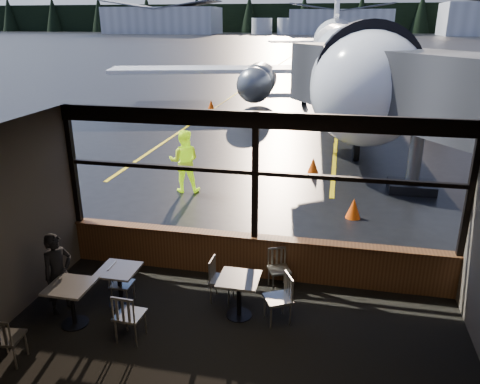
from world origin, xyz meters
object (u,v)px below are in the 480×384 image
(chair_left_s, at_px, (8,338))
(airliner, at_px, (347,14))
(cafe_table_mid, at_px, (120,287))
(cone_nose, at_px, (313,165))
(cafe_table_near, at_px, (239,297))
(chair_near_w, at_px, (222,280))
(chair_near_e, at_px, (278,299))
(ground_crew, at_px, (184,161))
(cone_extra, at_px, (354,208))
(chair_mid_w, at_px, (122,284))
(chair_mid_s, at_px, (130,315))
(cafe_table_left, at_px, (73,305))
(jet_bridge, at_px, (411,125))
(passenger, at_px, (58,273))
(chair_near_n, at_px, (279,270))
(cone_wing, at_px, (211,104))

(chair_left_s, bearing_deg, airliner, 71.54)
(cafe_table_mid, distance_m, cone_nose, 9.60)
(cafe_table_near, xyz_separation_m, chair_near_w, (-0.42, 0.42, 0.05))
(chair_near_e, relative_size, ground_crew, 0.47)
(chair_near_w, height_order, cone_extra, chair_near_w)
(chair_mid_w, relative_size, cone_nose, 1.49)
(chair_mid_s, distance_m, ground_crew, 7.41)
(cone_extra, bearing_deg, cafe_table_left, -129.70)
(airliner, xyz_separation_m, chair_near_e, (-0.91, -22.91, -5.00))
(jet_bridge, height_order, chair_near_w, jet_bridge)
(cafe_table_mid, relative_size, chair_near_e, 0.84)
(cafe_table_near, relative_size, cafe_table_left, 0.99)
(chair_near_w, relative_size, cone_extra, 1.57)
(chair_mid_w, bearing_deg, ground_crew, -173.03)
(cafe_table_mid, relative_size, passenger, 0.50)
(chair_left_s, relative_size, passenger, 0.57)
(chair_left_s, xyz_separation_m, passenger, (0.02, 1.45, 0.33))
(cafe_table_near, xyz_separation_m, chair_near_n, (0.59, 1.07, 0.03))
(chair_left_s, height_order, cone_wing, chair_left_s)
(chair_near_e, xyz_separation_m, cone_wing, (-6.86, 20.64, -0.19))
(chair_near_e, bearing_deg, chair_near_w, 41.42)
(passenger, bearing_deg, cone_extra, -16.98)
(chair_mid_s, bearing_deg, chair_mid_w, 125.11)
(cafe_table_left, height_order, chair_near_n, chair_near_n)
(cone_wing, bearing_deg, chair_near_e, -71.62)
(airliner, xyz_separation_m, chair_near_w, (-2.03, -22.47, -5.02))
(chair_near_w, distance_m, chair_mid_w, 1.90)
(cafe_table_mid, relative_size, chair_mid_s, 0.83)
(cafe_table_mid, xyz_separation_m, chair_near_n, (2.85, 1.19, 0.04))
(cafe_table_left, bearing_deg, cone_nose, 69.90)
(cafe_table_mid, height_order, chair_near_n, chair_near_n)
(airliner, relative_size, cone_wing, 65.20)
(chair_mid_w, relative_size, ground_crew, 0.41)
(chair_near_n, bearing_deg, cafe_table_mid, -1.44)
(cafe_table_left, bearing_deg, cafe_table_near, 16.82)
(ground_crew, relative_size, cone_wing, 3.58)
(cafe_table_mid, bearing_deg, passenger, -158.89)
(chair_near_w, relative_size, cone_nose, 1.66)
(cafe_table_near, distance_m, chair_left_s, 3.81)
(jet_bridge, height_order, chair_mid_s, jet_bridge)
(cafe_table_left, relative_size, cone_nose, 1.48)
(airliner, xyz_separation_m, chair_left_s, (-4.89, -24.83, -5.02))
(cafe_table_mid, bearing_deg, cone_nose, 71.49)
(jet_bridge, relative_size, cafe_table_left, 13.01)
(jet_bridge, xyz_separation_m, chair_left_s, (-6.89, -8.92, -1.83))
(airliner, xyz_separation_m, cafe_table_near, (-1.61, -22.88, -5.07))
(chair_left_s, bearing_deg, cone_extra, 45.22)
(cafe_table_mid, relative_size, chair_near_n, 0.92)
(cone_extra, bearing_deg, passenger, -133.87)
(jet_bridge, height_order, chair_near_e, jet_bridge)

